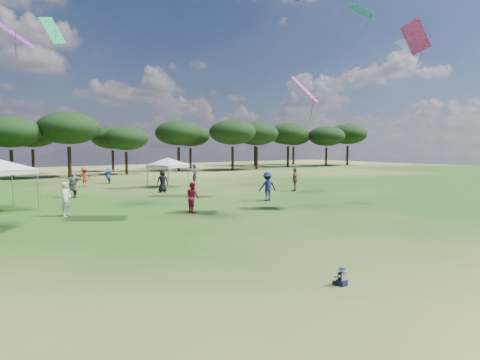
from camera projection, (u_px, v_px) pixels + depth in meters
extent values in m
plane|color=#2C5218|center=(408.00, 301.00, 9.42)|extent=(140.00, 140.00, 0.00)
cylinder|color=black|center=(12.00, 165.00, 43.42)|extent=(0.37, 0.37, 3.21)
ellipsoid|color=black|center=(10.00, 132.00, 43.12)|extent=(6.24, 6.24, 3.36)
cylinder|color=black|center=(70.00, 162.00, 46.51)|extent=(0.41, 0.41, 3.56)
ellipsoid|color=black|center=(68.00, 128.00, 46.18)|extent=(6.91, 6.91, 3.73)
cylinder|color=black|center=(127.00, 163.00, 50.94)|extent=(0.33, 0.33, 2.88)
ellipsoid|color=black|center=(126.00, 138.00, 50.67)|extent=(5.60, 5.60, 3.02)
cylinder|color=black|center=(179.00, 159.00, 58.10)|extent=(0.39, 0.39, 3.44)
ellipsoid|color=black|center=(178.00, 133.00, 57.78)|extent=(6.69, 6.69, 3.60)
cylinder|color=black|center=(233.00, 159.00, 59.01)|extent=(0.40, 0.40, 3.53)
ellipsoid|color=black|center=(233.00, 132.00, 58.68)|extent=(6.86, 6.86, 3.70)
cylinder|color=black|center=(257.00, 158.00, 62.24)|extent=(0.40, 0.40, 3.47)
ellipsoid|color=black|center=(257.00, 133.00, 61.92)|extent=(6.74, 6.74, 3.63)
cylinder|color=black|center=(288.00, 157.00, 68.94)|extent=(0.41, 0.41, 3.57)
ellipsoid|color=black|center=(288.00, 134.00, 68.60)|extent=(6.94, 6.94, 3.74)
cylinder|color=black|center=(326.00, 157.00, 71.31)|extent=(0.38, 0.38, 3.35)
ellipsoid|color=black|center=(327.00, 136.00, 71.00)|extent=(6.51, 6.51, 3.51)
cylinder|color=black|center=(347.00, 155.00, 75.57)|extent=(0.42, 0.42, 3.66)
ellipsoid|color=black|center=(348.00, 134.00, 75.22)|extent=(7.10, 7.10, 3.83)
cylinder|color=black|center=(33.00, 162.00, 51.75)|extent=(0.37, 0.37, 3.20)
ellipsoid|color=black|center=(32.00, 134.00, 51.45)|extent=(6.21, 6.21, 3.35)
cylinder|color=black|center=(113.00, 161.00, 56.77)|extent=(0.34, 0.34, 2.99)
ellipsoid|color=black|center=(112.00, 138.00, 56.49)|extent=(5.81, 5.81, 3.13)
cylinder|color=black|center=(190.00, 158.00, 64.69)|extent=(0.38, 0.38, 3.31)
ellipsoid|color=black|center=(190.00, 136.00, 64.38)|extent=(6.43, 6.43, 3.47)
cylinder|color=black|center=(255.00, 156.00, 73.12)|extent=(0.42, 0.42, 3.64)
ellipsoid|color=black|center=(255.00, 134.00, 72.78)|extent=(7.06, 7.06, 3.81)
cylinder|color=black|center=(293.00, 156.00, 78.05)|extent=(0.40, 0.40, 3.46)
ellipsoid|color=black|center=(294.00, 136.00, 77.73)|extent=(6.72, 6.72, 3.62)
cylinder|color=gray|center=(38.00, 191.00, 22.57)|extent=(0.06, 0.06, 2.27)
cylinder|color=gray|center=(12.00, 187.00, 24.24)|extent=(0.06, 0.06, 2.27)
cylinder|color=gray|center=(169.00, 178.00, 33.68)|extent=(0.06, 0.06, 1.92)
cylinder|color=gray|center=(188.00, 176.00, 35.79)|extent=(0.06, 0.06, 1.92)
cylinder|color=gray|center=(147.00, 177.00, 35.05)|extent=(0.06, 0.06, 1.92)
cylinder|color=gray|center=(167.00, 175.00, 37.16)|extent=(0.06, 0.06, 1.92)
cube|color=silver|center=(168.00, 166.00, 35.34)|extent=(3.45, 3.45, 0.25)
pyramid|color=silver|center=(168.00, 158.00, 35.28)|extent=(5.13, 5.13, 0.60)
cube|color=black|center=(342.00, 283.00, 10.49)|extent=(0.21, 0.21, 0.16)
cube|color=black|center=(336.00, 283.00, 10.58)|extent=(0.08, 0.19, 0.08)
cube|color=black|center=(339.00, 282.00, 10.66)|extent=(0.08, 0.19, 0.08)
cube|color=white|center=(342.00, 276.00, 10.48)|extent=(0.20, 0.15, 0.21)
cylinder|color=white|center=(337.00, 276.00, 10.45)|extent=(0.07, 0.20, 0.13)
cylinder|color=white|center=(344.00, 275.00, 10.60)|extent=(0.07, 0.20, 0.13)
sphere|color=#E0B293|center=(342.00, 271.00, 10.46)|extent=(0.14, 0.14, 0.14)
cone|color=#4766A7|center=(342.00, 270.00, 10.46)|extent=(0.23, 0.23, 0.02)
cylinder|color=#4766A7|center=(342.00, 268.00, 10.46)|extent=(0.15, 0.15, 0.06)
imported|color=brown|center=(295.00, 179.00, 32.32)|extent=(1.16, 1.04, 1.89)
imported|color=#AA3A1C|center=(85.00, 177.00, 35.60)|extent=(1.23, 0.85, 1.74)
imported|color=navy|center=(267.00, 186.00, 26.59)|extent=(1.38, 1.01, 1.92)
imported|color=#34353A|center=(195.00, 174.00, 38.41)|extent=(0.78, 0.84, 1.92)
imported|color=navy|center=(108.00, 176.00, 38.66)|extent=(1.87, 1.46, 1.54)
imported|color=silver|center=(66.00, 199.00, 20.78)|extent=(0.75, 0.76, 1.77)
imported|color=#A41B37|center=(193.00, 197.00, 21.97)|extent=(0.70, 0.87, 1.70)
imported|color=black|center=(163.00, 181.00, 31.43)|extent=(0.99, 0.79, 1.76)
imported|color=#505155|center=(74.00, 186.00, 28.15)|extent=(1.22, 2.18, 1.71)
plane|color=#1C8F4D|center=(53.00, 30.00, 33.21)|extent=(2.67, 1.72, 2.67)
plane|color=#1C8ED4|center=(361.00, 11.00, 28.34)|extent=(2.39, 2.41, 1.28)
plane|color=purple|center=(13.00, 33.00, 16.30)|extent=(2.02, 1.81, 1.60)
plane|color=#C330A5|center=(415.00, 37.00, 22.90)|extent=(1.13, 2.20, 1.93)
plane|color=#DB368C|center=(305.00, 90.00, 21.69)|extent=(2.39, 2.08, 1.54)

